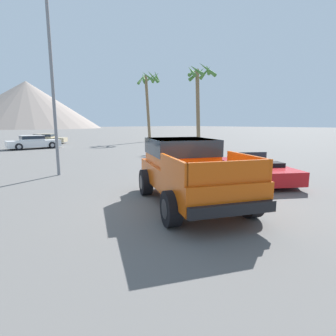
# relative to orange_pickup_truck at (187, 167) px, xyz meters

# --- Properties ---
(ground_plane) EXTENTS (320.00, 320.00, 0.00)m
(ground_plane) POSITION_rel_orange_pickup_truck_xyz_m (-0.13, 0.15, -1.06)
(ground_plane) COLOR #5B5956
(orange_pickup_truck) EXTENTS (3.88, 5.24, 1.86)m
(orange_pickup_truck) POSITION_rel_orange_pickup_truck_xyz_m (0.00, 0.00, 0.00)
(orange_pickup_truck) COLOR #CC4C0C
(orange_pickup_truck) RESTS_ON ground_plane
(red_convertible_car) EXTENTS (3.96, 4.68, 1.11)m
(red_convertible_car) POSITION_rel_orange_pickup_truck_xyz_m (4.29, 0.24, -0.62)
(red_convertible_car) COLOR #B21419
(red_convertible_car) RESTS_ON ground_plane
(parked_car_white) EXTENTS (4.57, 2.12, 1.24)m
(parked_car_white) POSITION_rel_orange_pickup_truck_xyz_m (1.40, 21.29, -0.43)
(parked_car_white) COLOR white
(parked_car_white) RESTS_ON ground_plane
(parked_car_tan) EXTENTS (4.75, 4.11, 1.13)m
(parked_car_tan) POSITION_rel_orange_pickup_truck_xyz_m (4.26, 27.17, -0.48)
(parked_car_tan) COLOR tan
(parked_car_tan) RESTS_ON ground_plane
(street_lamp_post) EXTENTS (0.90, 0.24, 8.14)m
(street_lamp_post) POSITION_rel_orange_pickup_truck_xyz_m (-1.43, 6.77, 3.80)
(street_lamp_post) COLOR slate
(street_lamp_post) RESTS_ON ground_plane
(palm_tree_tall) EXTENTS (2.80, 3.01, 8.77)m
(palm_tree_tall) POSITION_rel_orange_pickup_truck_xyz_m (15.50, 21.75, 5.44)
(palm_tree_tall) COLOR brown
(palm_tree_tall) RESTS_ON ground_plane
(palm_tree_leaning) EXTENTS (2.65, 2.88, 7.90)m
(palm_tree_leaning) POSITION_rel_orange_pickup_truck_xyz_m (14.12, 12.10, 4.84)
(palm_tree_leaning) COLOR brown
(palm_tree_leaning) RESTS_ON ground_plane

